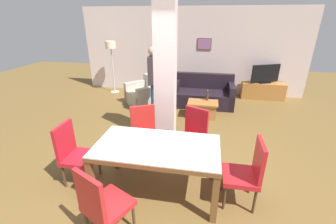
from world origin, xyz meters
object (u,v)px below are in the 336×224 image
(armchair, at_px, (145,95))
(standing_person, at_px, (154,77))
(dining_chair_far_left, at_px, (145,131))
(sofa, at_px, (203,95))
(coffee_table, at_px, (203,109))
(dining_chair_head_right, at_px, (247,171))
(bottle, at_px, (207,96))
(dining_table, at_px, (157,155))
(dining_chair_far_right, at_px, (193,134))
(tv_screen, at_px, (265,74))
(tv_stand, at_px, (263,91))
(dining_chair_head_left, at_px, (74,152))
(dining_chair_near_left, at_px, (102,203))
(floor_lamp, at_px, (111,50))

(armchair, distance_m, standing_person, 1.13)
(armchair, bearing_deg, dining_chair_far_left, 150.13)
(sofa, xyz_separation_m, coffee_table, (0.03, -0.91, -0.08))
(dining_chair_head_right, relative_size, bottle, 3.60)
(dining_chair_head_right, bearing_deg, dining_table, 90.00)
(dining_chair_far_right, bearing_deg, dining_table, 90.00)
(dining_table, relative_size, tv_screen, 1.98)
(tv_screen, bearing_deg, dining_chair_far_right, 38.65)
(tv_stand, bearing_deg, standing_person, -148.20)
(dining_chair_head_left, relative_size, armchair, 0.79)
(dining_chair_far_left, height_order, tv_screen, tv_screen)
(dining_chair_near_left, height_order, tv_stand, dining_chair_near_left)
(dining_chair_near_left, xyz_separation_m, coffee_table, (0.95, 3.68, -0.30))
(dining_chair_head_right, relative_size, floor_lamp, 0.57)
(armchair, bearing_deg, sofa, -126.40)
(dining_chair_head_right, xyz_separation_m, standing_person, (-1.93, 2.72, 0.50))
(dining_table, height_order, armchair, armchair)
(tv_stand, xyz_separation_m, floor_lamp, (-4.84, -0.25, 1.16))
(sofa, xyz_separation_m, armchair, (-1.66, -0.27, -0.01))
(tv_screen, height_order, standing_person, standing_person)
(armchair, distance_m, tv_screen, 3.70)
(dining_chair_far_right, height_order, bottle, dining_chair_far_right)
(bottle, bearing_deg, tv_screen, 44.31)
(dining_table, relative_size, dining_chair_head_right, 1.78)
(coffee_table, xyz_separation_m, bottle, (0.10, 0.14, 0.30))
(standing_person, bearing_deg, tv_screen, 117.81)
(tv_stand, bearing_deg, dining_chair_head_right, -103.46)
(armchair, distance_m, floor_lamp, 1.98)
(dining_table, distance_m, dining_chair_far_left, 0.93)
(dining_chair_head_left, relative_size, dining_chair_head_right, 1.00)
(coffee_table, bearing_deg, tv_stand, 45.10)
(dining_chair_far_left, xyz_separation_m, coffee_table, (0.95, 1.99, -0.30))
(bottle, distance_m, floor_lamp, 3.56)
(dining_table, bearing_deg, armchair, 108.69)
(dining_chair_far_left, height_order, coffee_table, dining_chair_far_left)
(dining_chair_head_left, xyz_separation_m, floor_lamp, (-1.23, 4.36, 0.90))
(dining_chair_head_left, bearing_deg, dining_chair_far_right, 117.41)
(dining_table, xyz_separation_m, tv_screen, (2.32, 4.60, 0.16))
(coffee_table, distance_m, bottle, 0.35)
(dining_table, bearing_deg, tv_stand, 63.27)
(dining_chair_far_left, bearing_deg, sofa, -134.94)
(dining_table, relative_size, dining_chair_head_left, 1.78)
(dining_chair_far_left, xyz_separation_m, armchair, (-0.74, 2.63, -0.24))
(dining_table, bearing_deg, coffee_table, 79.34)
(dining_chair_head_right, bearing_deg, dining_chair_near_left, 117.95)
(dining_chair_head_left, xyz_separation_m, dining_chair_far_left, (0.86, 0.82, 0.00))
(dining_chair_near_left, bearing_deg, armchair, 125.67)
(dining_chair_head_right, bearing_deg, tv_stand, -13.46)
(dining_chair_far_right, bearing_deg, tv_screen, -91.64)
(dining_chair_head_left, bearing_deg, dining_chair_near_left, 44.93)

